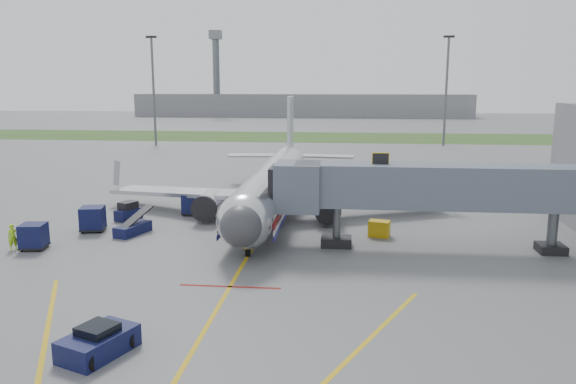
# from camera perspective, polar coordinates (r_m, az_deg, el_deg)

# --- Properties ---
(ground) EXTENTS (400.00, 400.00, 0.00)m
(ground) POSITION_cam_1_polar(r_m,az_deg,el_deg) (37.06, -4.63, -7.41)
(ground) COLOR #565659
(ground) RESTS_ON ground
(grass_strip) EXTENTS (300.00, 25.00, 0.01)m
(grass_strip) POSITION_cam_1_polar(r_m,az_deg,el_deg) (125.27, 2.97, 5.60)
(grass_strip) COLOR #2D4C1E
(grass_strip) RESTS_ON ground
(apron_markings) EXTENTS (21.52, 50.00, 0.01)m
(apron_markings) POSITION_cam_1_polar(r_m,az_deg,el_deg) (30.28, -7.26, -11.76)
(apron_markings) COLOR gold
(apron_markings) RESTS_ON ground
(airliner) EXTENTS (32.10, 35.67, 10.25)m
(airliner) POSITION_cam_1_polar(r_m,az_deg,el_deg) (51.04, -1.54, 0.79)
(airliner) COLOR silver
(airliner) RESTS_ON ground
(jet_bridge) EXTENTS (25.30, 4.00, 6.90)m
(jet_bridge) POSITION_cam_1_polar(r_m,az_deg,el_deg) (40.68, 14.73, 0.42)
(jet_bridge) COLOR slate
(jet_bridge) RESTS_ON ground
(light_mast_left) EXTENTS (2.00, 0.44, 20.40)m
(light_mast_left) POSITION_cam_1_polar(r_m,az_deg,el_deg) (110.79, -13.51, 10.20)
(light_mast_left) COLOR #595B60
(light_mast_left) RESTS_ON ground
(light_mast_right) EXTENTS (2.00, 0.44, 20.40)m
(light_mast_right) POSITION_cam_1_polar(r_m,az_deg,el_deg) (111.09, 15.79, 10.10)
(light_mast_right) COLOR #595B60
(light_mast_right) RESTS_ON ground
(distant_terminal) EXTENTS (120.00, 14.00, 8.00)m
(distant_terminal) POSITION_cam_1_polar(r_m,az_deg,el_deg) (205.37, 1.38, 8.81)
(distant_terminal) COLOR slate
(distant_terminal) RESTS_ON ground
(control_tower) EXTENTS (4.00, 4.00, 30.00)m
(control_tower) POSITION_cam_1_polar(r_m,az_deg,el_deg) (205.01, -7.31, 12.45)
(control_tower) COLOR #595B60
(control_tower) RESTS_ON ground
(pushback_tug) EXTENTS (3.05, 3.75, 1.35)m
(pushback_tug) POSITION_cam_1_polar(r_m,az_deg,el_deg) (26.65, -18.71, -14.24)
(pushback_tug) COLOR #0C0B33
(pushback_tug) RESTS_ON ground
(baggage_tug) EXTENTS (2.04, 2.58, 1.60)m
(baggage_tug) POSITION_cam_1_polar(r_m,az_deg,el_deg) (50.68, -15.92, -1.94)
(baggage_tug) COLOR #0C0B33
(baggage_tug) RESTS_ON ground
(baggage_cart_a) EXTENTS (2.18, 2.18, 1.98)m
(baggage_cart_a) POSITION_cam_1_polar(r_m,az_deg,el_deg) (47.64, -19.22, -2.58)
(baggage_cart_a) COLOR #0C0B33
(baggage_cart_a) RESTS_ON ground
(baggage_cart_b) EXTENTS (1.95, 1.95, 1.84)m
(baggage_cart_b) POSITION_cam_1_polar(r_m,az_deg,el_deg) (44.09, -24.43, -4.12)
(baggage_cart_b) COLOR #0C0B33
(baggage_cart_b) RESTS_ON ground
(baggage_cart_c) EXTENTS (1.77, 1.77, 1.91)m
(baggage_cart_c) POSITION_cam_1_polar(r_m,az_deg,el_deg) (51.26, -9.63, -1.23)
(baggage_cart_c) COLOR #0C0B33
(baggage_cart_c) RESTS_ON ground
(belt_loader) EXTENTS (2.20, 4.05, 1.91)m
(belt_loader) POSITION_cam_1_polar(r_m,az_deg,el_deg) (45.86, -15.46, -3.56)
(belt_loader) COLOR #0C0B33
(belt_loader) RESTS_ON ground
(ground_power_cart) EXTENTS (1.78, 1.41, 1.25)m
(ground_power_cart) POSITION_cam_1_polar(r_m,az_deg,el_deg) (44.04, 9.25, -3.71)
(ground_power_cart) COLOR #CE9D0C
(ground_power_cart) RESTS_ON ground
(ramp_worker) EXTENTS (0.81, 0.78, 1.88)m
(ramp_worker) POSITION_cam_1_polar(r_m,az_deg,el_deg) (44.49, -26.17, -4.13)
(ramp_worker) COLOR #A3E31A
(ramp_worker) RESTS_ON ground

